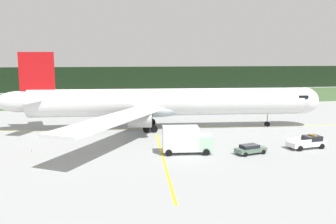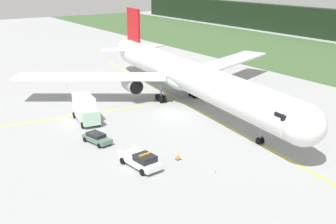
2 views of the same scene
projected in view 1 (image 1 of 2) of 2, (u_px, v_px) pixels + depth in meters
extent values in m
plane|color=#969999|center=(191.00, 133.00, 59.59)|extent=(320.00, 320.00, 0.00)
cube|color=#3C5830|center=(143.00, 97.00, 115.42)|extent=(320.00, 45.49, 0.04)
cube|color=black|center=(133.00, 79.00, 142.47)|extent=(288.00, 4.29, 9.70)
cube|color=yellow|center=(168.00, 128.00, 63.82)|extent=(79.58, 10.30, 0.01)
cube|color=yellow|center=(163.00, 158.00, 44.37)|extent=(3.95, 29.08, 0.01)
cylinder|color=silver|center=(168.00, 102.00, 63.08)|extent=(50.33, 11.20, 4.99)
ellipsoid|color=silver|center=(304.00, 100.00, 65.49)|extent=(6.07, 5.63, 4.99)
ellipsoid|color=silver|center=(19.00, 102.00, 60.56)|extent=(8.39, 4.71, 3.74)
ellipsoid|color=silver|center=(155.00, 110.00, 63.05)|extent=(11.53, 6.57, 2.74)
cube|color=black|center=(298.00, 96.00, 65.24)|extent=(2.38, 4.93, 0.70)
cube|color=silver|center=(122.00, 98.00, 75.80)|extent=(13.23, 25.55, 0.35)
cylinder|color=#B0B0B0|center=(139.00, 107.00, 70.43)|extent=(4.13, 2.96, 2.50)
cylinder|color=black|center=(148.00, 107.00, 70.61)|extent=(0.41, 2.30, 2.30)
cube|color=silver|center=(115.00, 119.00, 48.89)|extent=(18.32, 23.81, 0.35)
cylinder|color=#B0B0B0|center=(140.00, 120.00, 55.30)|extent=(4.13, 2.96, 2.50)
cylinder|color=black|center=(152.00, 120.00, 55.49)|extent=(0.41, 2.30, 2.30)
cube|color=red|center=(37.00, 75.00, 60.16)|extent=(6.06, 1.19, 8.07)
cube|color=silver|center=(41.00, 97.00, 64.23)|extent=(3.94, 7.06, 0.28)
cube|color=silver|center=(29.00, 101.00, 57.27)|extent=(5.31, 7.20, 0.28)
cylinder|color=gray|center=(267.00, 118.00, 65.33)|extent=(0.20, 0.20, 2.43)
cylinder|color=black|center=(267.00, 124.00, 65.77)|extent=(0.92, 0.33, 0.90)
cylinder|color=black|center=(268.00, 124.00, 65.26)|extent=(0.92, 0.33, 0.90)
cylinder|color=gray|center=(149.00, 116.00, 66.42)|extent=(0.28, 0.28, 2.43)
cylinder|color=black|center=(152.00, 122.00, 66.32)|extent=(1.23, 0.45, 1.20)
cylinder|color=black|center=(152.00, 122.00, 67.01)|extent=(1.23, 0.45, 1.20)
cylinder|color=black|center=(145.00, 123.00, 66.19)|extent=(1.23, 0.45, 1.20)
cylinder|color=black|center=(145.00, 122.00, 66.88)|extent=(1.23, 0.45, 1.20)
cylinder|color=gray|center=(150.00, 122.00, 60.03)|extent=(0.28, 0.28, 2.43)
cylinder|color=black|center=(154.00, 128.00, 60.63)|extent=(1.23, 0.45, 1.20)
cylinder|color=black|center=(154.00, 129.00, 59.94)|extent=(1.23, 0.45, 1.20)
cylinder|color=black|center=(146.00, 129.00, 60.50)|extent=(1.23, 0.45, 1.20)
cylinder|color=black|center=(146.00, 129.00, 59.81)|extent=(1.23, 0.45, 1.20)
cube|color=white|center=(306.00, 143.00, 49.28)|extent=(5.77, 2.67, 0.70)
cube|color=black|center=(312.00, 138.00, 49.49)|extent=(2.43, 2.13, 0.70)
cube|color=white|center=(294.00, 139.00, 49.68)|extent=(2.67, 0.40, 0.45)
cube|color=white|center=(304.00, 142.00, 47.84)|extent=(2.67, 0.40, 0.45)
cube|color=orange|center=(312.00, 135.00, 49.43)|extent=(0.36, 1.46, 0.16)
cylinder|color=black|center=(312.00, 143.00, 50.92)|extent=(0.78, 0.32, 0.76)
cylinder|color=black|center=(322.00, 146.00, 48.96)|extent=(0.78, 0.32, 0.76)
cylinder|color=black|center=(290.00, 145.00, 49.70)|extent=(0.78, 0.32, 0.76)
cylinder|color=black|center=(300.00, 149.00, 47.74)|extent=(0.78, 0.32, 0.76)
cube|color=#A9D2B5|center=(205.00, 143.00, 46.65)|extent=(2.23, 2.65, 2.00)
cube|color=silver|center=(181.00, 138.00, 46.32)|extent=(5.10, 3.08, 3.31)
cylinder|color=#99999E|center=(187.00, 151.00, 46.65)|extent=(0.78, 0.21, 1.04)
cylinder|color=#99999E|center=(173.00, 151.00, 46.52)|extent=(0.78, 0.21, 1.04)
cylinder|color=black|center=(203.00, 148.00, 47.99)|extent=(0.93, 0.39, 0.90)
cylinder|color=black|center=(206.00, 152.00, 45.62)|extent=(0.93, 0.39, 0.90)
cylinder|color=black|center=(168.00, 148.00, 47.64)|extent=(0.93, 0.39, 0.90)
cylinder|color=black|center=(169.00, 153.00, 45.27)|extent=(0.93, 0.39, 0.90)
cube|color=#546E5E|center=(251.00, 150.00, 46.38)|extent=(4.56, 2.60, 0.55)
cube|color=black|center=(250.00, 146.00, 46.22)|extent=(2.67, 1.99, 0.45)
cylinder|color=black|center=(255.00, 149.00, 47.84)|extent=(0.62, 0.30, 0.60)
cylinder|color=black|center=(264.00, 152.00, 46.26)|extent=(0.62, 0.30, 0.60)
cylinder|color=black|center=(238.00, 151.00, 46.59)|extent=(0.62, 0.30, 0.60)
cylinder|color=black|center=(246.00, 155.00, 45.01)|extent=(0.62, 0.30, 0.60)
cube|color=black|center=(292.00, 140.00, 54.14)|extent=(0.58, 0.58, 0.03)
cone|color=orange|center=(292.00, 138.00, 54.09)|extent=(0.45, 0.45, 0.70)
cylinder|color=yellow|center=(318.00, 136.00, 56.38)|extent=(0.10, 0.10, 0.31)
sphere|color=blue|center=(318.00, 135.00, 56.35)|extent=(0.12, 0.12, 0.12)
cylinder|color=yellow|center=(32.00, 152.00, 46.85)|extent=(0.10, 0.10, 0.34)
sphere|color=blue|center=(32.00, 150.00, 46.82)|extent=(0.12, 0.12, 0.12)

